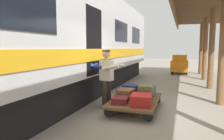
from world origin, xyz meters
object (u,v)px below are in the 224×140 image
object	(u,v)px
train_car	(52,39)
suitcase_olive_duffel	(146,89)
luggage_cart	(135,100)
suitcase_teal_softside	(145,96)
suitcase_maroon_trunk	(120,100)
porter_by_door	(107,77)
baggage_tug	(180,65)
suitcase_navy_fabric	(131,89)
suitcase_red_plastic	(141,100)
suitcase_slate_roller	(149,91)
suitcase_brown_leather	(126,94)
porter_in_overalls	(105,76)

from	to	relation	value
train_car	suitcase_olive_duffel	world-z (taller)	train_car
luggage_cart	suitcase_teal_softside	distance (m)	0.32
suitcase_maroon_trunk	porter_by_door	size ratio (longest dim) A/B	0.26
suitcase_olive_duffel	baggage_tug	world-z (taller)	baggage_tug
suitcase_navy_fabric	suitcase_red_plastic	size ratio (longest dim) A/B	0.77
suitcase_olive_duffel	porter_by_door	bearing A→B (deg)	5.71
suitcase_red_plastic	suitcase_slate_roller	bearing A→B (deg)	-90.00
suitcase_olive_duffel	porter_by_door	distance (m)	1.14
suitcase_brown_leather	porter_in_overalls	world-z (taller)	porter_in_overalls
luggage_cart	suitcase_red_plastic	distance (m)	0.67
suitcase_teal_softside	suitcase_red_plastic	size ratio (longest dim) A/B	0.82
porter_in_overalls	porter_by_door	distance (m)	0.15
train_car	suitcase_red_plastic	xyz separation A→B (m)	(-3.06, 0.64, -1.61)
porter_by_door	baggage_tug	distance (m)	9.35
suitcase_slate_roller	train_car	bearing A→B (deg)	9.67
suitcase_slate_roller	suitcase_teal_softside	xyz separation A→B (m)	(0.00, 0.58, -0.04)
porter_in_overalls	baggage_tug	world-z (taller)	porter_in_overalls
suitcase_red_plastic	baggage_tug	bearing A→B (deg)	-94.57
suitcase_red_plastic	train_car	bearing A→B (deg)	-11.79
luggage_cart	suitcase_teal_softside	size ratio (longest dim) A/B	4.26
porter_by_door	baggage_tug	size ratio (longest dim) A/B	0.99
suitcase_maroon_trunk	suitcase_red_plastic	bearing A→B (deg)	180.00
train_car	porter_in_overalls	world-z (taller)	train_car
train_car	suitcase_maroon_trunk	distance (m)	3.07
suitcase_slate_roller	suitcase_maroon_trunk	bearing A→B (deg)	64.10
suitcase_slate_roller	porter_in_overalls	size ratio (longest dim) A/B	0.31
suitcase_slate_roller	suitcase_maroon_trunk	world-z (taller)	suitcase_slate_roller
suitcase_red_plastic	suitcase_brown_leather	distance (m)	0.81
suitcase_brown_leather	baggage_tug	distance (m)	9.14
suitcase_navy_fabric	porter_by_door	world-z (taller)	porter_by_door
train_car	suitcase_maroon_trunk	xyz separation A→B (m)	(-2.50, 0.64, -1.67)
suitcase_teal_softside	suitcase_maroon_trunk	world-z (taller)	suitcase_teal_softside
luggage_cart	porter_in_overalls	bearing A→B (deg)	0.50
train_car	suitcase_brown_leather	xyz separation A→B (m)	(-2.50, 0.06, -1.62)
suitcase_slate_roller	suitcase_olive_duffel	xyz separation A→B (m)	(-0.01, 0.59, 0.17)
train_car	suitcase_brown_leather	distance (m)	2.97
luggage_cart	suitcase_maroon_trunk	bearing A→B (deg)	64.10
luggage_cart	suitcase_maroon_trunk	world-z (taller)	suitcase_maroon_trunk
suitcase_maroon_trunk	suitcase_olive_duffel	size ratio (longest dim) A/B	1.10
train_car	baggage_tug	distance (m)	9.87
suitcase_maroon_trunk	suitcase_brown_leather	distance (m)	0.58
suitcase_brown_leather	baggage_tug	size ratio (longest dim) A/B	0.29
suitcase_slate_roller	suitcase_maroon_trunk	xyz separation A→B (m)	(0.56, 1.16, -0.06)
suitcase_teal_softside	baggage_tug	world-z (taller)	baggage_tug
suitcase_teal_softside	suitcase_slate_roller	bearing A→B (deg)	-90.00
suitcase_teal_softside	suitcase_maroon_trunk	bearing A→B (deg)	45.84
suitcase_slate_roller	porter_by_door	bearing A→B (deg)	32.62
train_car	suitcase_olive_duffel	bearing A→B (deg)	178.73
train_car	suitcase_teal_softside	distance (m)	3.47
luggage_cart	suitcase_slate_roller	size ratio (longest dim) A/B	4.00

